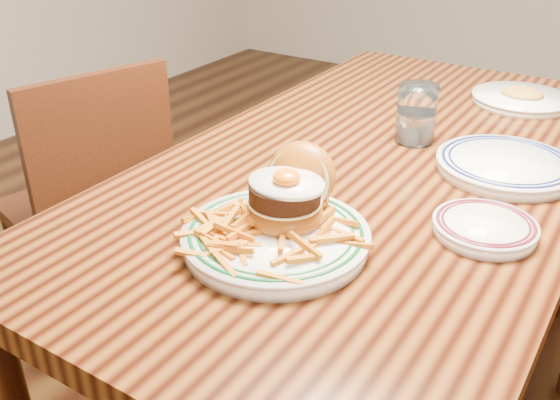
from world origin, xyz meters
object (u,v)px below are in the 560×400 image
Objects in this scene: main_plate at (280,220)px; side_plate at (485,227)px; chair_left at (93,203)px; table at (380,194)px.

side_plate is (0.28, 0.21, -0.03)m from main_plate.
main_plate is at bearing -157.15° from side_plate.
chair_left is at bearing 162.80° from side_plate.
main_plate is 1.86× the size of side_plate.
main_plate is (0.81, -0.28, 0.33)m from chair_left.
table is 0.85m from chair_left.
main_plate reaches higher than side_plate.
chair_left is 1.14m from side_plate.
table is 0.36m from side_plate.
main_plate is at bearing -90.31° from table.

